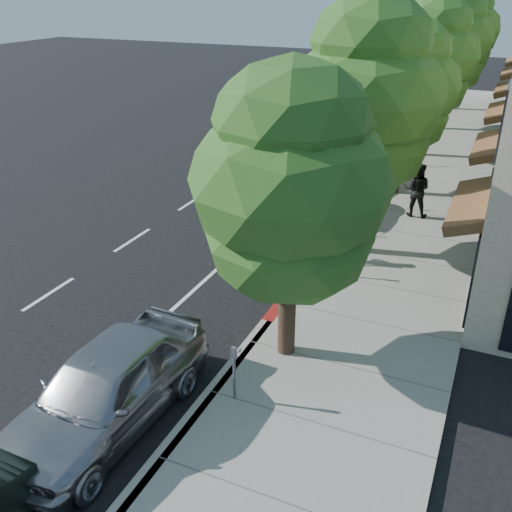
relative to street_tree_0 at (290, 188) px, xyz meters
The scene contains 18 objects.
ground 4.67m from the street_tree_0, 114.23° to the left, with size 120.00×120.00×0.00m, color black.
sidewalk 10.88m from the street_tree_0, 82.03° to the left, with size 4.60×56.00×0.15m, color gray.
curb 10.83m from the street_tree_0, 95.14° to the left, with size 0.30×56.00×0.15m, color #9E998E.
curb_red_segment 5.12m from the street_tree_0, 106.70° to the left, with size 0.32×4.00×0.15m, color maroon.
street_tree_0 is the anchor object (origin of this frame).
street_tree_1 6.04m from the street_tree_0, 90.00° to the left, with size 4.52×4.52×7.76m.
street_tree_2 12.00m from the street_tree_0, 90.00° to the left, with size 4.17×4.17×6.86m.
street_tree_3 18.01m from the street_tree_0, 90.00° to the left, with size 4.43×4.43×7.49m.
street_tree_4 24.01m from the street_tree_0, 90.00° to the left, with size 4.89×4.89×7.86m.
street_tree_5 30.01m from the street_tree_0, 90.00° to the left, with size 4.80×4.80×7.94m.
cyclist 6.03m from the street_tree_0, 97.41° to the left, with size 0.60×0.39×1.63m, color white.
bicycle 4.65m from the street_tree_0, 159.68° to the right, with size 0.63×1.80×0.95m, color navy.
silver_suv 8.51m from the street_tree_0, 106.89° to the left, with size 2.70×5.85×1.62m, color #A2A2A7.
dark_sedan 13.28m from the street_tree_0, 98.34° to the left, with size 1.55×4.45×1.47m, color #222527.
white_pickup 18.11m from the street_tree_0, 100.03° to the left, with size 2.36×5.82×1.69m, color silver.
dark_suv_far 30.27m from the street_tree_0, 94.51° to the left, with size 2.06×5.12×1.74m, color black.
near_car_a 5.34m from the street_tree_0, 123.99° to the right, with size 2.02×5.01×1.71m, color #A0A0A5.
pedestrian 10.26m from the street_tree_0, 82.94° to the left, with size 0.95×0.74×1.96m, color black.
Camera 1 is at (4.71, -12.28, 7.93)m, focal length 40.00 mm.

